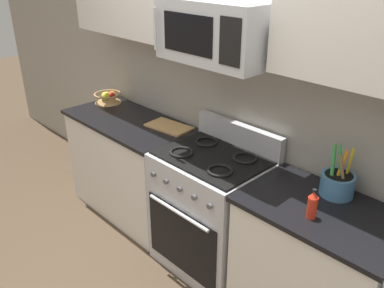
# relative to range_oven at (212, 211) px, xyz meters

# --- Properties ---
(wall_back) EXTENTS (8.00, 0.10, 2.60)m
(wall_back) POSITION_rel_range_oven_xyz_m (0.00, 0.37, 0.83)
(wall_back) COLOR #9E998E
(wall_back) RESTS_ON ground
(counter_left) EXTENTS (1.22, 0.60, 0.91)m
(counter_left) POSITION_rel_range_oven_xyz_m (-1.00, -0.00, -0.02)
(counter_left) COLOR silver
(counter_left) RESTS_ON ground
(range_oven) EXTENTS (0.76, 0.64, 1.09)m
(range_oven) POSITION_rel_range_oven_xyz_m (0.00, 0.00, 0.00)
(range_oven) COLOR #B2B5BA
(range_oven) RESTS_ON ground
(counter_right) EXTENTS (0.91, 0.60, 0.91)m
(counter_right) POSITION_rel_range_oven_xyz_m (0.85, -0.00, -0.02)
(counter_right) COLOR silver
(counter_right) RESTS_ON ground
(microwave) EXTENTS (0.73, 0.44, 0.37)m
(microwave) POSITION_rel_range_oven_xyz_m (-0.00, 0.03, 1.29)
(microwave) COLOR #B2B5BA
(upper_cabinets_right) EXTENTS (0.90, 0.34, 0.71)m
(upper_cabinets_right) POSITION_rel_range_oven_xyz_m (0.85, 0.15, 1.48)
(upper_cabinets_right) COLOR silver
(utensil_crock) EXTENTS (0.20, 0.20, 0.32)m
(utensil_crock) POSITION_rel_range_oven_xyz_m (0.82, 0.18, 0.51)
(utensil_crock) COLOR teal
(utensil_crock) RESTS_ON counter_right
(fruit_basket) EXTENTS (0.26, 0.26, 0.11)m
(fruit_basket) POSITION_rel_range_oven_xyz_m (-1.48, 0.12, 0.49)
(fruit_basket) COLOR #9E7A4C
(fruit_basket) RESTS_ON counter_left
(cutting_board) EXTENTS (0.39, 0.25, 0.02)m
(cutting_board) POSITION_rel_range_oven_xyz_m (-0.62, 0.14, 0.44)
(cutting_board) COLOR tan
(cutting_board) RESTS_ON counter_left
(bottle_hot_sauce) EXTENTS (0.05, 0.05, 0.17)m
(bottle_hot_sauce) POSITION_rel_range_oven_xyz_m (0.84, -0.13, 0.51)
(bottle_hot_sauce) COLOR red
(bottle_hot_sauce) RESTS_ON counter_right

